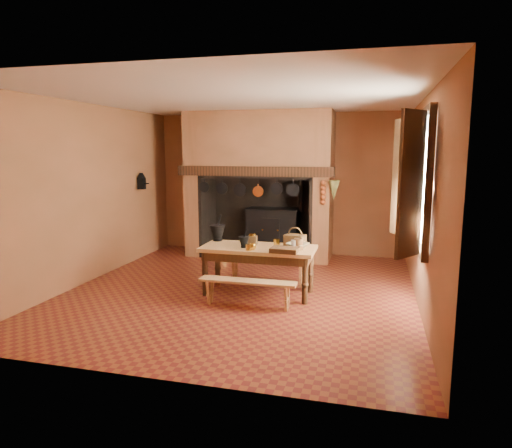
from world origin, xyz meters
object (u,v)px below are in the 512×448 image
Objects in this scene: mixing_bowl at (298,246)px; wicker_basket at (295,239)px; iron_range at (274,231)px; bench_front at (248,287)px; coffee_grinder at (252,240)px; work_table at (258,254)px.

wicker_basket is at bearing 112.10° from mixing_bowl.
iron_range reaches higher than bench_front.
wicker_basket is at bearing 6.63° from coffee_grinder.
wicker_basket is at bearing 23.85° from work_table.
bench_front is at bearing -108.41° from wicker_basket.
mixing_bowl reaches higher than work_table.
work_table is at bearing -142.90° from wicker_basket.
coffee_grinder is at bearing 99.77° from bench_front.
work_table is at bearing -43.97° from coffee_grinder.
iron_range reaches higher than mixing_bowl.
coffee_grinder is at bearing 140.80° from work_table.
iron_range is 2.47m from wicker_basket.
bench_front is 1.07m from wicker_basket.
iron_range reaches higher than coffee_grinder.
mixing_bowl is (0.56, 0.63, 0.46)m from bench_front.
wicker_basket is (0.61, 0.12, 0.01)m from coffee_grinder.
iron_range reaches higher than wicker_basket.
iron_range is 5.31× the size of mixing_bowl.
mixing_bowl is (0.89, -2.48, 0.26)m from iron_range.
iron_range is at bearing 97.45° from work_table.
iron_range is 4.98× the size of wicker_basket.
work_table is at bearing -82.55° from iron_range.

